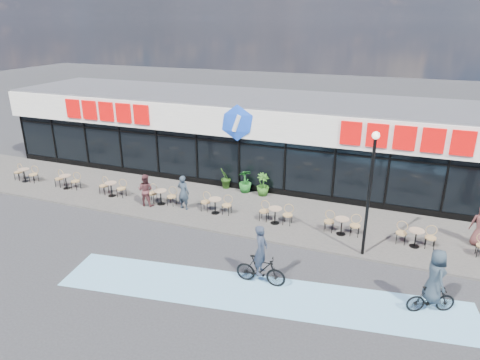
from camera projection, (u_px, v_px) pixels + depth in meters
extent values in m
plane|color=#28282B|center=(177.00, 251.00, 17.17)|extent=(120.00, 120.00, 0.00)
cube|color=#504D47|center=(221.00, 207.00, 21.08)|extent=(44.00, 5.00, 0.10)
cube|color=#6CA8CD|center=(259.00, 294.00, 14.52)|extent=(14.17, 4.13, 0.01)
cube|color=black|center=(257.00, 149.00, 25.37)|extent=(30.00, 6.00, 3.00)
cube|color=white|center=(257.00, 112.00, 24.44)|extent=(30.60, 6.30, 1.50)
cube|color=#47474C|center=(258.00, 98.00, 24.29)|extent=(30.60, 6.30, 0.10)
cube|color=navy|center=(239.00, 136.00, 22.17)|extent=(30.60, 0.08, 0.18)
cube|color=black|center=(239.00, 143.00, 22.32)|extent=(30.00, 0.06, 0.08)
cube|color=black|center=(239.00, 187.00, 23.19)|extent=(30.00, 0.10, 0.40)
cube|color=red|center=(107.00, 111.00, 24.35)|extent=(5.63, 0.18, 1.10)
cube|color=red|center=(405.00, 138.00, 18.99)|extent=(5.63, 0.18, 1.10)
ellipsoid|color=blue|center=(237.00, 123.00, 21.67)|extent=(1.90, 0.24, 1.90)
cylinder|color=black|center=(24.00, 138.00, 27.75)|extent=(0.10, 0.10, 3.00)
cylinder|color=black|center=(54.00, 142.00, 26.91)|extent=(0.10, 0.10, 3.00)
cylinder|color=black|center=(86.00, 146.00, 26.07)|extent=(0.10, 0.10, 3.00)
cylinder|color=black|center=(121.00, 150.00, 25.23)|extent=(0.10, 0.10, 3.00)
cylinder|color=black|center=(158.00, 154.00, 24.40)|extent=(0.10, 0.10, 3.00)
cylinder|color=black|center=(197.00, 159.00, 23.56)|extent=(0.10, 0.10, 3.00)
cylinder|color=black|center=(239.00, 164.00, 22.72)|extent=(0.10, 0.10, 3.00)
cylinder|color=black|center=(285.00, 170.00, 21.89)|extent=(0.10, 0.10, 3.00)
cylinder|color=black|center=(334.00, 176.00, 21.05)|extent=(0.10, 0.10, 3.00)
cylinder|color=black|center=(387.00, 182.00, 20.21)|extent=(0.10, 0.10, 3.00)
cylinder|color=black|center=(445.00, 190.00, 19.37)|extent=(0.10, 0.10, 3.00)
cylinder|color=black|center=(368.00, 199.00, 15.97)|extent=(0.12, 0.12, 4.69)
sphere|color=#FFF2CC|center=(376.00, 135.00, 15.10)|extent=(0.28, 0.28, 0.28)
cylinder|color=#9D7F65|center=(23.00, 169.00, 24.00)|extent=(0.60, 0.60, 0.04)
cylinder|color=black|center=(24.00, 175.00, 24.12)|extent=(0.06, 0.06, 0.70)
cylinder|color=black|center=(26.00, 181.00, 24.25)|extent=(0.40, 0.40, 0.02)
cylinder|color=#9D7F65|center=(65.00, 176.00, 23.01)|extent=(0.60, 0.60, 0.04)
cylinder|color=black|center=(66.00, 182.00, 23.13)|extent=(0.06, 0.06, 0.70)
cylinder|color=black|center=(67.00, 188.00, 23.26)|extent=(0.40, 0.40, 0.02)
cylinder|color=#9D7F65|center=(111.00, 183.00, 22.02)|extent=(0.60, 0.60, 0.04)
cylinder|color=black|center=(111.00, 189.00, 22.15)|extent=(0.06, 0.06, 0.70)
cylinder|color=black|center=(112.00, 196.00, 22.27)|extent=(0.40, 0.40, 0.02)
cylinder|color=#9D7F65|center=(160.00, 191.00, 21.04)|extent=(0.60, 0.60, 0.04)
cylinder|color=black|center=(161.00, 197.00, 21.16)|extent=(0.06, 0.06, 0.70)
cylinder|color=black|center=(161.00, 204.00, 21.29)|extent=(0.40, 0.40, 0.02)
cylinder|color=#9D7F65|center=(215.00, 199.00, 20.05)|extent=(0.60, 0.60, 0.04)
cylinder|color=black|center=(215.00, 206.00, 20.17)|extent=(0.06, 0.06, 0.70)
cylinder|color=black|center=(215.00, 213.00, 20.30)|extent=(0.40, 0.40, 0.02)
cylinder|color=#9D7F65|center=(275.00, 209.00, 19.06)|extent=(0.60, 0.60, 0.04)
cylinder|color=black|center=(275.00, 216.00, 19.19)|extent=(0.06, 0.06, 0.70)
cylinder|color=black|center=(275.00, 223.00, 19.31)|extent=(0.40, 0.40, 0.02)
cylinder|color=#9D7F65|center=(342.00, 219.00, 18.07)|extent=(0.60, 0.60, 0.04)
cylinder|color=black|center=(341.00, 226.00, 18.20)|extent=(0.06, 0.06, 0.70)
cylinder|color=black|center=(341.00, 234.00, 18.33)|extent=(0.40, 0.40, 0.02)
cylinder|color=#9D7F65|center=(417.00, 231.00, 17.09)|extent=(0.60, 0.60, 0.04)
cylinder|color=black|center=(416.00, 238.00, 17.21)|extent=(0.06, 0.06, 0.70)
cylinder|color=black|center=(414.00, 246.00, 17.34)|extent=(0.40, 0.40, 0.02)
imported|color=#234513|center=(225.00, 178.00, 23.04)|extent=(0.57, 0.69, 1.19)
imported|color=#255317|center=(263.00, 185.00, 22.17)|extent=(0.93, 0.93, 1.19)
imported|color=#1A5C1E|center=(245.00, 181.00, 22.59)|extent=(0.97, 0.97, 1.23)
imported|color=#293541|center=(183.00, 192.00, 20.50)|extent=(0.65, 0.46, 1.70)
imported|color=#532A2D|center=(145.00, 190.00, 20.89)|extent=(0.84, 0.68, 1.62)
imported|color=black|center=(261.00, 270.00, 14.91)|extent=(1.81, 0.53, 1.08)
imported|color=#272E3C|center=(261.00, 250.00, 14.62)|extent=(0.44, 0.66, 1.81)
imported|color=black|center=(431.00, 299.00, 13.49)|extent=(1.62, 1.02, 0.94)
imported|color=#27333D|center=(435.00, 276.00, 13.18)|extent=(0.86, 1.02, 1.77)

